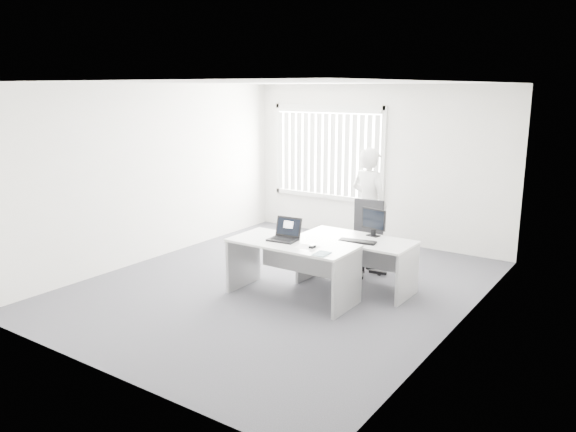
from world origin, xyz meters
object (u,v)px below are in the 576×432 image
Objects in this scene: desk_far at (356,252)px; monitor at (374,222)px; person at (369,205)px; desk_near at (292,258)px; office_chair at (364,250)px; laptop at (283,230)px.

monitor reaches higher than desk_far.
person is at bearing 110.11° from desk_far.
monitor is (0.66, 1.05, 0.36)m from desk_near.
monitor is at bearing -57.95° from office_chair.
person reaches higher than desk_far.
desk_near is at bearing 100.91° from person.
person is 4.91× the size of laptop.
office_chair reaches higher than laptop.
desk_near is at bearing -122.46° from desk_far.
monitor is at bearing 62.52° from desk_far.
office_chair is at bearing 108.54° from desk_far.
monitor is at bearing 57.56° from desk_near.
desk_near is 1.07× the size of desk_far.
office_chair is 0.81m from monitor.
desk_far is 4.24× the size of laptop.
desk_far is at bearing 56.44° from desk_near.
laptop reaches higher than desk_near.
person is (-0.23, 0.59, 0.58)m from office_chair.
office_chair is 0.85m from person.
office_chair is at bearing 124.10° from person.
office_chair is at bearing 139.31° from monitor.
monitor is (0.59, -1.04, -0.00)m from person.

